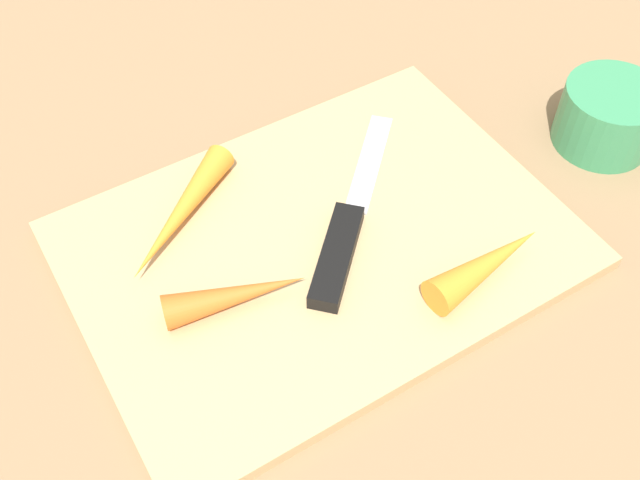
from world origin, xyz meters
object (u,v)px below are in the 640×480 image
(carrot_shortest, at_px, (236,295))
(carrot_medium, at_px, (487,264))
(cutting_board, at_px, (320,245))
(knife, at_px, (347,240))
(small_bowl, at_px, (608,117))
(carrot_longest, at_px, (180,213))

(carrot_shortest, height_order, carrot_medium, carrot_medium)
(cutting_board, distance_m, carrot_medium, 0.12)
(carrot_shortest, bearing_deg, knife, 17.78)
(carrot_medium, distance_m, small_bowl, 0.19)
(knife, bearing_deg, small_bowl, -46.74)
(carrot_longest, bearing_deg, knife, 103.52)
(cutting_board, distance_m, knife, 0.02)
(cutting_board, relative_size, small_bowl, 4.41)
(cutting_board, height_order, carrot_longest, carrot_longest)
(small_bowl, bearing_deg, carrot_medium, 19.95)
(carrot_longest, relative_size, carrot_medium, 1.32)
(cutting_board, bearing_deg, carrot_shortest, 13.94)
(small_bowl, bearing_deg, carrot_shortest, -0.52)
(carrot_longest, bearing_deg, small_bowl, 129.74)
(cutting_board, distance_m, small_bowl, 0.27)
(carrot_shortest, height_order, small_bowl, small_bowl)
(carrot_medium, bearing_deg, knife, 127.03)
(carrot_longest, height_order, carrot_medium, carrot_medium)
(cutting_board, distance_m, carrot_longest, 0.11)
(carrot_medium, height_order, small_bowl, small_bowl)
(cutting_board, relative_size, carrot_shortest, 3.64)
(carrot_medium, relative_size, small_bowl, 1.22)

